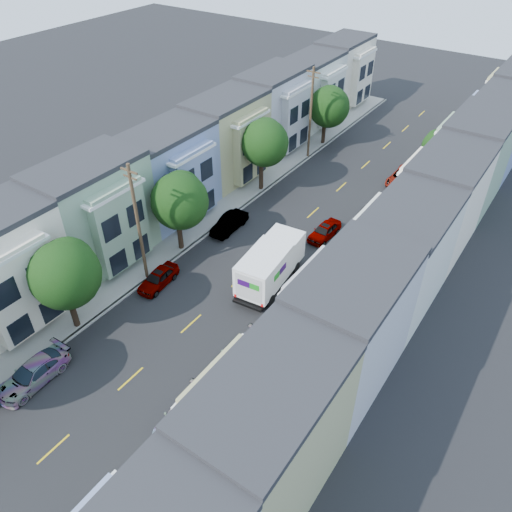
{
  "coord_description": "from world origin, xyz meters",
  "views": [
    {
      "loc": [
        18.33,
        -18.42,
        25.94
      ],
      "look_at": [
        0.94,
        6.94,
        2.2
      ],
      "focal_mm": 35.0,
      "sensor_mm": 36.0,
      "label": 1
    }
  ],
  "objects_px": {
    "fedex_truck": "(270,264)",
    "parked_right_d": "(403,177)",
    "utility_pole_near": "(138,224)",
    "tree_e": "(328,107)",
    "lead_sedan": "(324,231)",
    "parked_left_c": "(158,278)",
    "tree_b": "(64,275)",
    "parked_left_d": "(229,223)",
    "parked_left_b": "(33,374)",
    "tree_c": "(179,201)",
    "parked_right_b": "(238,355)",
    "parked_right_c": "(366,218)",
    "tree_far_r": "(436,146)",
    "tree_d": "(264,143)",
    "utility_pole_far": "(311,114)",
    "parked_right_a": "(182,416)"
  },
  "relations": [
    {
      "from": "lead_sedan",
      "to": "parked_left_c",
      "type": "height_order",
      "value": "lead_sedan"
    },
    {
      "from": "tree_e",
      "to": "tree_far_r",
      "type": "height_order",
      "value": "tree_e"
    },
    {
      "from": "tree_c",
      "to": "parked_right_b",
      "type": "relative_size",
      "value": 1.59
    },
    {
      "from": "fedex_truck",
      "to": "parked_left_b",
      "type": "height_order",
      "value": "fedex_truck"
    },
    {
      "from": "parked_right_b",
      "to": "utility_pole_far",
      "type": "bearing_deg",
      "value": 115.11
    },
    {
      "from": "lead_sedan",
      "to": "parked_right_c",
      "type": "bearing_deg",
      "value": 66.8
    },
    {
      "from": "tree_c",
      "to": "utility_pole_far",
      "type": "bearing_deg",
      "value": 90.0
    },
    {
      "from": "tree_far_r",
      "to": "utility_pole_far",
      "type": "bearing_deg",
      "value": -168.51
    },
    {
      "from": "tree_b",
      "to": "tree_far_r",
      "type": "bearing_deg",
      "value": 69.59
    },
    {
      "from": "tree_b",
      "to": "parked_right_d",
      "type": "height_order",
      "value": "tree_b"
    },
    {
      "from": "tree_d",
      "to": "utility_pole_near",
      "type": "distance_m",
      "value": 16.86
    },
    {
      "from": "utility_pole_near",
      "to": "parked_right_d",
      "type": "height_order",
      "value": "utility_pole_near"
    },
    {
      "from": "utility_pole_near",
      "to": "parked_left_c",
      "type": "relative_size",
      "value": 2.44
    },
    {
      "from": "tree_c",
      "to": "tree_far_r",
      "type": "xyz_separation_m",
      "value": [
        13.2,
        24.18,
        -1.13
      ]
    },
    {
      "from": "tree_e",
      "to": "utility_pole_near",
      "type": "bearing_deg",
      "value": -90.0
    },
    {
      "from": "lead_sedan",
      "to": "parked_left_c",
      "type": "distance_m",
      "value": 15.21
    },
    {
      "from": "tree_e",
      "to": "parked_right_a",
      "type": "height_order",
      "value": "tree_e"
    },
    {
      "from": "parked_left_c",
      "to": "parked_left_d",
      "type": "relative_size",
      "value": 0.98
    },
    {
      "from": "parked_right_a",
      "to": "utility_pole_near",
      "type": "bearing_deg",
      "value": 137.02
    },
    {
      "from": "utility_pole_near",
      "to": "utility_pole_far",
      "type": "xyz_separation_m",
      "value": [
        0.0,
        26.0,
        0.0
      ]
    },
    {
      "from": "fedex_truck",
      "to": "parked_left_c",
      "type": "bearing_deg",
      "value": -149.81
    },
    {
      "from": "parked_right_b",
      "to": "parked_right_c",
      "type": "distance_m",
      "value": 20.18
    },
    {
      "from": "parked_left_b",
      "to": "parked_right_b",
      "type": "xyz_separation_m",
      "value": [
        9.8,
        8.55,
        -0.02
      ]
    },
    {
      "from": "tree_b",
      "to": "parked_left_c",
      "type": "bearing_deg",
      "value": 78.14
    },
    {
      "from": "tree_c",
      "to": "parked_left_d",
      "type": "height_order",
      "value": "tree_c"
    },
    {
      "from": "tree_c",
      "to": "utility_pole_near",
      "type": "relative_size",
      "value": 0.73
    },
    {
      "from": "tree_b",
      "to": "utility_pole_near",
      "type": "xyz_separation_m",
      "value": [
        0.0,
        6.79,
        0.18
      ]
    },
    {
      "from": "tree_c",
      "to": "tree_e",
      "type": "relative_size",
      "value": 1.05
    },
    {
      "from": "fedex_truck",
      "to": "lead_sedan",
      "type": "bearing_deg",
      "value": 80.09
    },
    {
      "from": "utility_pole_far",
      "to": "parked_right_a",
      "type": "relative_size",
      "value": 2.34
    },
    {
      "from": "tree_c",
      "to": "parked_left_d",
      "type": "relative_size",
      "value": 1.74
    },
    {
      "from": "tree_far_r",
      "to": "parked_right_c",
      "type": "bearing_deg",
      "value": -99.85
    },
    {
      "from": "parked_right_b",
      "to": "tree_far_r",
      "type": "bearing_deg",
      "value": 90.38
    },
    {
      "from": "fedex_truck",
      "to": "parked_right_d",
      "type": "relative_size",
      "value": 1.4
    },
    {
      "from": "lead_sedan",
      "to": "parked_right_c",
      "type": "distance_m",
      "value": 4.68
    },
    {
      "from": "parked_left_c",
      "to": "parked_right_d",
      "type": "height_order",
      "value": "parked_right_d"
    },
    {
      "from": "lead_sedan",
      "to": "parked_left_d",
      "type": "bearing_deg",
      "value": -149.75
    },
    {
      "from": "tree_d",
      "to": "fedex_truck",
      "type": "distance_m",
      "value": 14.94
    },
    {
      "from": "tree_c",
      "to": "parked_left_c",
      "type": "height_order",
      "value": "tree_c"
    },
    {
      "from": "tree_c",
      "to": "utility_pole_far",
      "type": "distance_m",
      "value": 21.5
    },
    {
      "from": "parked_right_d",
      "to": "parked_left_d",
      "type": "bearing_deg",
      "value": -118.91
    },
    {
      "from": "utility_pole_near",
      "to": "fedex_truck",
      "type": "distance_m",
      "value": 10.42
    },
    {
      "from": "tree_e",
      "to": "utility_pole_near",
      "type": "height_order",
      "value": "utility_pole_near"
    },
    {
      "from": "lead_sedan",
      "to": "utility_pole_near",
      "type": "bearing_deg",
      "value": -121.24
    },
    {
      "from": "utility_pole_near",
      "to": "parked_left_d",
      "type": "xyz_separation_m",
      "value": [
        1.4,
        9.17,
        -4.45
      ]
    },
    {
      "from": "tree_b",
      "to": "parked_left_d",
      "type": "relative_size",
      "value": 1.75
    },
    {
      "from": "parked_left_b",
      "to": "parked_left_d",
      "type": "bearing_deg",
      "value": 88.19
    },
    {
      "from": "tree_e",
      "to": "parked_left_d",
      "type": "relative_size",
      "value": 1.66
    },
    {
      "from": "tree_d",
      "to": "parked_left_c",
      "type": "height_order",
      "value": "tree_d"
    },
    {
      "from": "parked_right_d",
      "to": "parked_right_c",
      "type": "bearing_deg",
      "value": -89.13
    }
  ]
}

